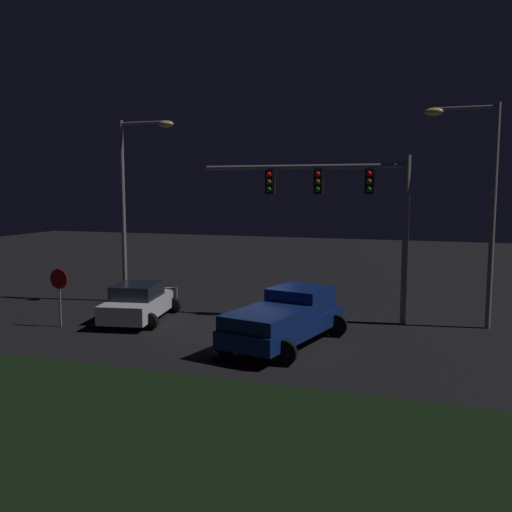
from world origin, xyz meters
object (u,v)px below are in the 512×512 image
(pickup_truck, at_px, (287,315))
(traffic_signal_gantry, at_px, (342,197))
(street_lamp_left, at_px, (133,189))
(stop_sign, at_px, (59,286))
(car_sedan, at_px, (139,302))
(street_lamp_right, at_px, (479,189))

(pickup_truck, height_order, traffic_signal_gantry, traffic_signal_gantry)
(street_lamp_left, distance_m, stop_sign, 6.27)
(pickup_truck, distance_m, stop_sign, 8.84)
(car_sedan, height_order, traffic_signal_gantry, traffic_signal_gantry)
(street_lamp_right, height_order, stop_sign, street_lamp_right)
(pickup_truck, bearing_deg, traffic_signal_gantry, -1.71)
(street_lamp_left, height_order, street_lamp_right, street_lamp_right)
(traffic_signal_gantry, bearing_deg, pickup_truck, -104.49)
(pickup_truck, bearing_deg, car_sedan, 89.71)
(traffic_signal_gantry, distance_m, stop_sign, 11.40)
(car_sedan, xyz_separation_m, street_lamp_right, (12.58, 3.03, 4.50))
(car_sedan, bearing_deg, street_lamp_left, 22.73)
(car_sedan, xyz_separation_m, traffic_signal_gantry, (7.58, 2.68, 4.16))
(pickup_truck, bearing_deg, stop_sign, 105.20)
(car_sedan, distance_m, stop_sign, 3.09)
(street_lamp_left, height_order, stop_sign, street_lamp_left)
(car_sedan, relative_size, street_lamp_right, 0.56)
(stop_sign, bearing_deg, car_sedan, 39.06)
(traffic_signal_gantry, distance_m, street_lamp_right, 5.02)
(car_sedan, bearing_deg, street_lamp_right, -86.39)
(street_lamp_left, xyz_separation_m, street_lamp_right, (14.64, -0.17, 0.01))
(pickup_truck, relative_size, street_lamp_left, 0.69)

